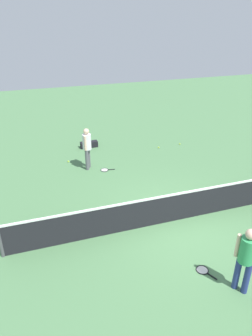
{
  "coord_description": "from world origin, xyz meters",
  "views": [
    {
      "loc": [
        3.97,
        7.02,
        5.75
      ],
      "look_at": [
        0.89,
        -2.17,
        0.9
      ],
      "focal_mm": 33.69,
      "sensor_mm": 36.0,
      "label": 1
    }
  ],
  "objects_px": {
    "player_far_side": "(246,256)",
    "tennis_racket_near_player": "(105,170)",
    "tennis_ball_near_player": "(68,161)",
    "tennis_ball_by_net": "(180,144)",
    "player_near_side": "(87,145)",
    "tennis_racket_far_player": "(203,271)",
    "tennis_ball_midcourt": "(159,147)",
    "equipment_bag": "(90,144)"
  },
  "relations": [
    {
      "from": "tennis_racket_near_player",
      "to": "tennis_ball_near_player",
      "type": "height_order",
      "value": "tennis_ball_near_player"
    },
    {
      "from": "tennis_racket_near_player",
      "to": "equipment_bag",
      "type": "height_order",
      "value": "equipment_bag"
    },
    {
      "from": "tennis_ball_near_player",
      "to": "tennis_ball_midcourt",
      "type": "height_order",
      "value": "same"
    },
    {
      "from": "tennis_racket_near_player",
      "to": "equipment_bag",
      "type": "distance_m",
      "value": 2.55
    },
    {
      "from": "player_far_side",
      "to": "equipment_bag",
      "type": "height_order",
      "value": "player_far_side"
    },
    {
      "from": "player_near_side",
      "to": "tennis_ball_near_player",
      "type": "distance_m",
      "value": 1.46
    },
    {
      "from": "tennis_ball_midcourt",
      "to": "player_near_side",
      "type": "bearing_deg",
      "value": 16.11
    },
    {
      "from": "player_far_side",
      "to": "tennis_ball_midcourt",
      "type": "distance_m",
      "value": 8.47
    },
    {
      "from": "tennis_racket_near_player",
      "to": "tennis_ball_by_net",
      "type": "bearing_deg",
      "value": -160.01
    },
    {
      "from": "player_near_side",
      "to": "player_far_side",
      "type": "xyz_separation_m",
      "value": [
        -1.94,
        7.22,
        0.0
      ]
    },
    {
      "from": "player_far_side",
      "to": "tennis_ball_near_player",
      "type": "bearing_deg",
      "value": -71.98
    },
    {
      "from": "tennis_racket_far_player",
      "to": "tennis_ball_midcourt",
      "type": "xyz_separation_m",
      "value": [
        -2.1,
        -7.49,
        0.02
      ]
    },
    {
      "from": "player_far_side",
      "to": "tennis_ball_near_player",
      "type": "height_order",
      "value": "player_far_side"
    },
    {
      "from": "tennis_racket_near_player",
      "to": "tennis_ball_by_net",
      "type": "relative_size",
      "value": 9.15
    },
    {
      "from": "player_far_side",
      "to": "tennis_racket_near_player",
      "type": "height_order",
      "value": "player_far_side"
    },
    {
      "from": "player_near_side",
      "to": "equipment_bag",
      "type": "relative_size",
      "value": 2.1
    },
    {
      "from": "tennis_racket_near_player",
      "to": "player_near_side",
      "type": "bearing_deg",
      "value": -32.41
    },
    {
      "from": "player_far_side",
      "to": "tennis_ball_by_net",
      "type": "bearing_deg",
      "value": -108.41
    },
    {
      "from": "tennis_racket_far_player",
      "to": "tennis_ball_midcourt",
      "type": "relative_size",
      "value": 9.13
    },
    {
      "from": "tennis_racket_far_player",
      "to": "equipment_bag",
      "type": "xyz_separation_m",
      "value": [
        0.91,
        -8.61,
        0.13
      ]
    },
    {
      "from": "player_near_side",
      "to": "tennis_racket_near_player",
      "type": "height_order",
      "value": "player_near_side"
    },
    {
      "from": "tennis_ball_by_net",
      "to": "tennis_racket_far_player",
      "type": "bearing_deg",
      "value": 66.75
    },
    {
      "from": "player_far_side",
      "to": "tennis_ball_midcourt",
      "type": "height_order",
      "value": "player_far_side"
    },
    {
      "from": "tennis_ball_by_net",
      "to": "tennis_ball_midcourt",
      "type": "bearing_deg",
      "value": 4.04
    },
    {
      "from": "player_far_side",
      "to": "tennis_ball_near_player",
      "type": "relative_size",
      "value": 25.76
    },
    {
      "from": "tennis_racket_far_player",
      "to": "tennis_ball_by_net",
      "type": "bearing_deg",
      "value": -113.25
    },
    {
      "from": "tennis_ball_near_player",
      "to": "tennis_ball_by_net",
      "type": "height_order",
      "value": "same"
    },
    {
      "from": "tennis_racket_near_player",
      "to": "tennis_ball_midcourt",
      "type": "xyz_separation_m",
      "value": [
        -2.97,
        -1.42,
        0.02
      ]
    },
    {
      "from": "tennis_ball_near_player",
      "to": "equipment_bag",
      "type": "distance_m",
      "value": 1.81
    },
    {
      "from": "tennis_ball_near_player",
      "to": "tennis_ball_by_net",
      "type": "bearing_deg",
      "value": -177.12
    },
    {
      "from": "tennis_racket_far_player",
      "to": "tennis_ball_near_player",
      "type": "xyz_separation_m",
      "value": [
        2.14,
        -7.3,
        0.02
      ]
    },
    {
      "from": "player_near_side",
      "to": "tennis_racket_far_player",
      "type": "height_order",
      "value": "player_near_side"
    },
    {
      "from": "tennis_ball_midcourt",
      "to": "tennis_racket_near_player",
      "type": "bearing_deg",
      "value": 25.51
    },
    {
      "from": "player_far_side",
      "to": "equipment_bag",
      "type": "bearing_deg",
      "value": -81.56
    },
    {
      "from": "tennis_ball_by_net",
      "to": "equipment_bag",
      "type": "distance_m",
      "value": 4.3
    },
    {
      "from": "player_near_side",
      "to": "tennis_ball_by_net",
      "type": "height_order",
      "value": "player_near_side"
    },
    {
      "from": "tennis_ball_by_net",
      "to": "equipment_bag",
      "type": "height_order",
      "value": "equipment_bag"
    },
    {
      "from": "tennis_ball_by_net",
      "to": "player_near_side",
      "type": "bearing_deg",
      "value": 13.27
    },
    {
      "from": "tennis_racket_near_player",
      "to": "tennis_ball_midcourt",
      "type": "height_order",
      "value": "tennis_ball_midcourt"
    },
    {
      "from": "player_near_side",
      "to": "equipment_bag",
      "type": "height_order",
      "value": "player_near_side"
    },
    {
      "from": "tennis_ball_by_net",
      "to": "player_far_side",
      "type": "bearing_deg",
      "value": 71.59
    },
    {
      "from": "tennis_racket_far_player",
      "to": "tennis_racket_near_player",
      "type": "bearing_deg",
      "value": -81.93
    }
  ]
}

